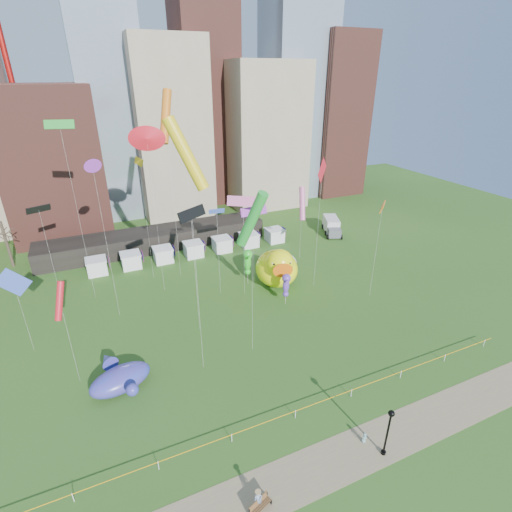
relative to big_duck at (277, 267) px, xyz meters
name	(u,v)px	position (x,y,z in m)	size (l,w,h in m)	color
ground	(295,418)	(-9.18, -21.64, -2.90)	(160.00, 160.00, 0.00)	#2F581B
footpath	(327,465)	(-9.18, -26.64, -2.89)	(70.00, 4.00, 0.02)	#857053
skyline	(157,107)	(-6.93, 39.43, 18.54)	(101.00, 23.00, 68.00)	brown
pavilion	(156,239)	(-13.18, 20.36, -1.30)	(38.00, 6.00, 3.20)	black
vendor_tents	(194,250)	(-8.16, 14.36, -1.79)	(33.24, 2.80, 2.40)	white
caution_tape	(296,412)	(-9.18, -21.64, -2.22)	(50.00, 0.06, 0.90)	white
big_duck	(277,267)	(0.00, 0.00, 0.00)	(7.72, 8.94, 6.32)	#FDFF0D
small_duck	(288,262)	(3.71, 3.56, -1.58)	(3.60, 4.10, 2.88)	white
seahorse_green	(248,260)	(-3.58, 2.14, 0.86)	(1.47, 1.76, 5.39)	silver
seahorse_purple	(286,284)	(-1.22, -4.94, 0.21)	(1.44, 1.62, 4.50)	silver
whale_inflatable	(120,378)	(-22.78, -11.53, -1.71)	(6.55, 7.55, 2.61)	#50348F
park_bench	(260,505)	(-15.37, -27.55, -2.40)	(1.85, 1.14, 0.90)	#58321E
lamppost	(388,428)	(-4.50, -27.64, 0.03)	(0.50, 0.50, 4.79)	black
box_truck	(332,226)	(18.54, 13.67, -1.46)	(4.75, 7.00, 2.80)	silver
woman	(258,500)	(-15.40, -27.36, -2.07)	(0.59, 0.39, 1.61)	white
toddler	(364,438)	(-5.25, -26.14, -2.39)	(0.34, 0.25, 0.97)	silver
kite_0	(60,301)	(-26.40, -9.00, 6.42)	(1.61, 2.00, 11.04)	silver
kite_1	(302,204)	(7.37, 6.33, 6.45)	(1.90, 3.06, 11.87)	silver
kite_2	(39,210)	(-28.39, 9.97, 9.33)	(2.80, 1.41, 12.73)	silver
kite_3	(252,220)	(-8.88, -11.54, 12.28)	(2.72, 3.43, 18.12)	silver
kite_4	(186,154)	(-13.14, -5.57, 17.58)	(4.20, 3.28, 24.06)	silver
kite_5	(13,283)	(-30.86, -1.88, 5.60)	(3.39, 0.11, 10.25)	silver
kite_6	(166,117)	(-11.87, 8.52, 19.69)	(3.03, 3.83, 25.87)	silver
kite_7	(93,167)	(-21.49, 1.36, 15.73)	(1.29, 0.88, 19.46)	silver
kite_8	(147,139)	(-14.99, 5.42, 17.62)	(2.91, 1.25, 22.01)	silver
kite_9	(243,202)	(-5.09, -0.18, 10.28)	(3.72, 2.63, 13.83)	silver
kite_10	(192,215)	(-14.66, -12.04, 13.75)	(2.82, 1.96, 17.22)	silver
kite_11	(60,126)	(-23.98, 6.99, 19.35)	(3.18, 1.27, 22.90)	silver
kite_12	(139,162)	(-15.69, 9.56, 14.14)	(0.87, 2.97, 17.61)	silver
kite_13	(217,212)	(-8.11, 1.29, 8.88)	(2.00, 0.57, 12.21)	silver
kite_14	(382,207)	(10.30, -7.74, 9.75)	(2.46, 2.40, 13.17)	silver
kite_15	(254,211)	(-3.36, 0.54, 8.56)	(3.71, 0.72, 12.06)	silver
kite_16	(322,172)	(4.87, -2.11, 13.39)	(2.52, 2.04, 18.12)	silver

